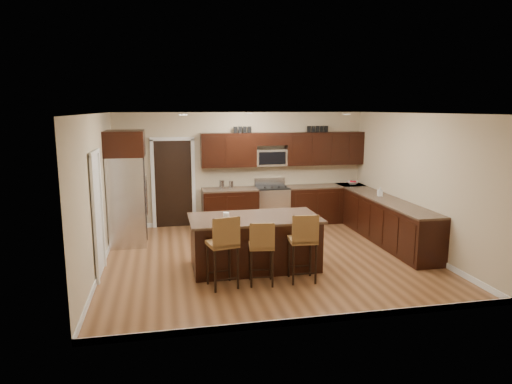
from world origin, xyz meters
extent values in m
plane|color=brown|center=(0.00, 0.00, 0.00)|extent=(6.00, 6.00, 0.00)
plane|color=silver|center=(0.00, 0.00, 2.70)|extent=(6.00, 6.00, 0.00)
plane|color=#C0AE8B|center=(0.00, 2.75, 1.35)|extent=(6.00, 0.00, 6.00)
plane|color=#C0AE8B|center=(-3.00, 0.00, 1.35)|extent=(0.00, 5.50, 5.50)
plane|color=#C0AE8B|center=(3.00, 0.00, 1.35)|extent=(0.00, 5.50, 5.50)
cube|color=black|center=(-0.35, 2.45, 0.44)|extent=(1.30, 0.60, 0.88)
cube|color=black|center=(2.03, 2.45, 0.44)|extent=(1.94, 0.60, 0.88)
cube|color=black|center=(2.70, 0.48, 0.44)|extent=(0.60, 3.35, 0.88)
cube|color=brown|center=(-0.35, 2.45, 0.90)|extent=(1.30, 0.63, 0.04)
cube|color=brown|center=(2.03, 2.45, 0.90)|extent=(1.94, 0.63, 0.04)
cube|color=brown|center=(2.70, 0.48, 0.90)|extent=(0.63, 3.35, 0.04)
cube|color=black|center=(-0.35, 2.58, 1.82)|extent=(1.30, 0.33, 0.80)
cube|color=black|center=(2.03, 2.58, 1.82)|extent=(1.94, 0.33, 0.80)
cube|color=black|center=(0.68, 2.58, 2.07)|extent=(0.76, 0.33, 0.30)
cube|color=silver|center=(0.68, 2.45, 0.45)|extent=(0.76, 0.64, 0.90)
cube|color=black|center=(0.68, 2.45, 0.91)|extent=(0.76, 0.60, 0.03)
cube|color=black|center=(0.68, 2.15, 0.45)|extent=(0.65, 0.01, 0.45)
cube|color=silver|center=(0.68, 2.72, 1.02)|extent=(0.76, 0.05, 0.18)
cube|color=silver|center=(0.68, 2.60, 1.62)|extent=(0.76, 0.31, 0.40)
cube|color=black|center=(-1.65, 2.73, 1.03)|extent=(0.85, 0.03, 2.06)
cube|color=white|center=(-2.98, -0.30, 1.02)|extent=(0.03, 0.80, 2.04)
cube|color=black|center=(-0.33, -0.46, 0.44)|extent=(2.18, 1.10, 0.88)
cube|color=brown|center=(-0.33, -0.46, 0.90)|extent=(2.28, 1.20, 0.04)
cube|color=black|center=(-0.33, -0.46, 0.04)|extent=(2.10, 1.02, 0.09)
cube|color=olive|center=(-1.01, -1.24, 0.71)|extent=(0.52, 0.52, 0.06)
cube|color=olive|center=(-0.96, -1.43, 0.93)|extent=(0.43, 0.13, 0.47)
cylinder|color=black|center=(-1.19, -1.43, 0.34)|extent=(0.04, 0.04, 0.67)
cylinder|color=black|center=(-0.82, -1.43, 0.34)|extent=(0.04, 0.04, 0.67)
cylinder|color=black|center=(-1.19, -1.05, 0.34)|extent=(0.04, 0.04, 0.67)
cylinder|color=black|center=(-0.82, -1.05, 0.34)|extent=(0.04, 0.04, 0.67)
cube|color=olive|center=(-0.38, -1.24, 0.63)|extent=(0.44, 0.44, 0.06)
cube|color=olive|center=(-0.41, -1.41, 0.84)|extent=(0.39, 0.09, 0.42)
cylinder|color=black|center=(-0.55, -1.41, 0.30)|extent=(0.03, 0.03, 0.61)
cylinder|color=black|center=(-0.21, -1.41, 0.30)|extent=(0.03, 0.03, 0.61)
cylinder|color=black|center=(-0.55, -1.07, 0.30)|extent=(0.03, 0.03, 0.61)
cylinder|color=black|center=(-0.21, -1.07, 0.30)|extent=(0.03, 0.03, 0.61)
cube|color=olive|center=(0.30, -1.24, 0.69)|extent=(0.46, 0.46, 0.06)
cube|color=olive|center=(0.29, -1.43, 0.92)|extent=(0.43, 0.07, 0.46)
cylinder|color=black|center=(0.12, -1.42, 0.33)|extent=(0.04, 0.04, 0.66)
cylinder|color=black|center=(0.49, -1.42, 0.33)|extent=(0.04, 0.04, 0.66)
cylinder|color=black|center=(0.12, -1.06, 0.33)|extent=(0.04, 0.04, 0.66)
cylinder|color=black|center=(0.49, -1.06, 0.33)|extent=(0.04, 0.04, 0.66)
cube|color=silver|center=(-2.62, 1.50, 0.92)|extent=(0.72, 0.92, 1.84)
cube|color=black|center=(-2.26, 1.50, 0.92)|extent=(0.01, 0.02, 1.75)
cylinder|color=silver|center=(-2.23, 1.42, 1.01)|extent=(0.02, 0.02, 0.82)
cylinder|color=silver|center=(-2.23, 1.58, 1.01)|extent=(0.02, 0.02, 0.82)
cube|color=black|center=(-2.62, 1.50, 2.09)|extent=(0.78, 0.98, 0.51)
cube|color=brown|center=(0.47, 1.82, 0.01)|extent=(1.06, 0.90, 0.01)
imported|color=silver|center=(2.75, 2.45, 0.96)|extent=(0.38, 0.38, 0.07)
imported|color=#B2B2B2|center=(2.70, 0.88, 1.02)|extent=(0.10, 0.10, 0.20)
cylinder|color=silver|center=(-0.54, 2.45, 1.02)|extent=(0.12, 0.12, 0.21)
cylinder|color=silver|center=(-0.32, 2.45, 1.01)|extent=(0.11, 0.11, 0.18)
cylinder|color=white|center=(-0.83, -0.46, 0.97)|extent=(0.10, 0.10, 0.10)
camera|label=1|loc=(-1.85, -8.06, 2.79)|focal=32.00mm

